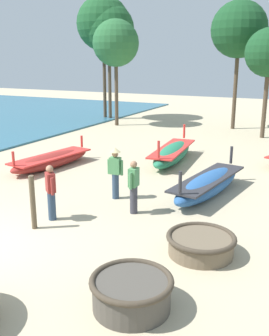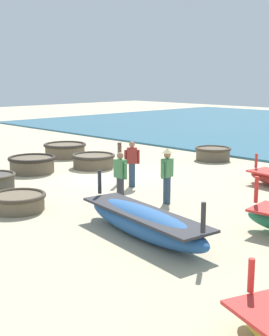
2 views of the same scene
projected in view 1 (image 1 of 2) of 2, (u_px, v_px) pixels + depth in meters
coracle_far_left at (201, 244)px, 8.97m from camera, size 1.60×1.60×0.48m
coracle_beside_post at (132, 292)px, 7.01m from camera, size 1.52×1.52×0.61m
long_boat_white_hull at (208, 184)px, 12.86m from camera, size 1.57×4.38×1.28m
long_boat_green_hull at (51, 160)px, 16.18m from camera, size 1.60×4.21×1.04m
long_boat_red_hull at (172, 153)px, 17.03m from camera, size 1.46×4.57×1.33m
fisherman_hauling at (134, 186)px, 11.23m from camera, size 0.23×0.53×1.57m
fisherman_standing_left at (115, 170)px, 12.41m from camera, size 0.53×0.36×1.67m
fisherman_by_coracle at (51, 191)px, 10.77m from camera, size 0.43×0.39×1.57m
mooring_post_shoreline at (33, 202)px, 10.23m from camera, size 0.14×0.14×1.46m
tree_center at (103, 24)px, 27.77m from camera, size 3.79×3.79×8.65m
tree_leftmost at (109, 29)px, 27.58m from camera, size 3.58×3.58×8.15m
tree_rightmost at (239, 30)px, 23.65m from camera, size 3.40×3.40×7.75m
tree_left_mid at (116, 43)px, 25.13m from camera, size 2.99×2.99×6.80m
tree_tall_back at (269, 53)px, 21.13m from camera, size 2.62×2.62×5.98m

